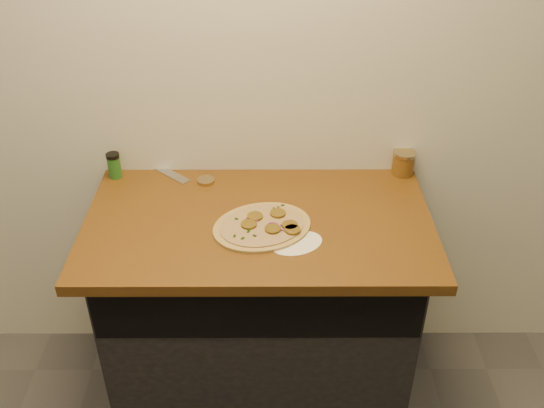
{
  "coord_description": "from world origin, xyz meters",
  "views": [
    {
      "loc": [
        0.04,
        -0.28,
        2.11
      ],
      "look_at": [
        0.05,
        1.44,
        0.95
      ],
      "focal_mm": 40.0,
      "sensor_mm": 36.0,
      "label": 1
    }
  ],
  "objects_px": {
    "salsa_jar": "(403,163)",
    "pizza": "(263,226)",
    "spice_shaker": "(114,165)",
    "chefs_knife": "(157,166)"
  },
  "relations": [
    {
      "from": "chefs_knife",
      "to": "salsa_jar",
      "type": "height_order",
      "value": "salsa_jar"
    },
    {
      "from": "pizza",
      "to": "chefs_knife",
      "type": "bearing_deg",
      "value": 136.15
    },
    {
      "from": "pizza",
      "to": "spice_shaker",
      "type": "bearing_deg",
      "value": 149.58
    },
    {
      "from": "pizza",
      "to": "spice_shaker",
      "type": "distance_m",
      "value": 0.66
    },
    {
      "from": "spice_shaker",
      "to": "salsa_jar",
      "type": "bearing_deg",
      "value": 1.15
    },
    {
      "from": "chefs_knife",
      "to": "spice_shaker",
      "type": "relative_size",
      "value": 2.4
    },
    {
      "from": "pizza",
      "to": "spice_shaker",
      "type": "height_order",
      "value": "spice_shaker"
    },
    {
      "from": "chefs_knife",
      "to": "spice_shaker",
      "type": "bearing_deg",
      "value": -154.2
    },
    {
      "from": "salsa_jar",
      "to": "pizza",
      "type": "bearing_deg",
      "value": -146.34
    },
    {
      "from": "spice_shaker",
      "to": "pizza",
      "type": "bearing_deg",
      "value": -30.42
    }
  ]
}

